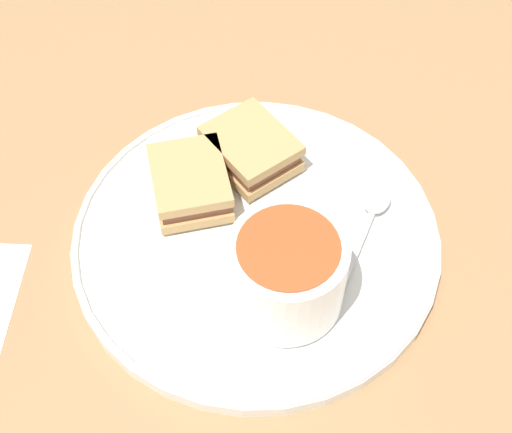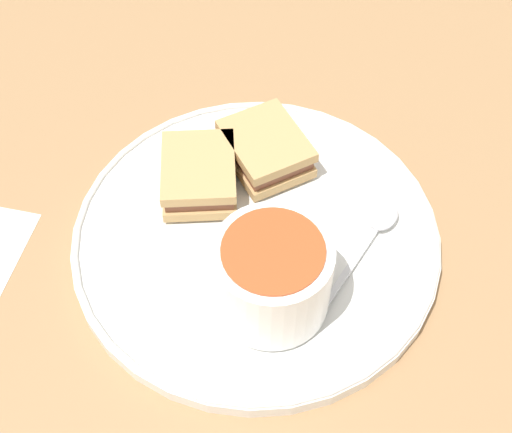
{
  "view_description": "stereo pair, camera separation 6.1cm",
  "coord_description": "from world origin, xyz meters",
  "px_view_note": "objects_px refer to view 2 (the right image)",
  "views": [
    {
      "loc": [
        -0.36,
        0.05,
        0.53
      ],
      "look_at": [
        0.0,
        0.0,
        0.04
      ],
      "focal_mm": 50.0,
      "sensor_mm": 36.0,
      "label": 1
    },
    {
      "loc": [
        -0.36,
        -0.01,
        0.53
      ],
      "look_at": [
        0.0,
        0.0,
        0.04
      ],
      "focal_mm": 50.0,
      "sensor_mm": 36.0,
      "label": 2
    }
  ],
  "objects_px": {
    "soup_bowl": "(272,276)",
    "spoon": "(378,224)",
    "sandwich_half_near": "(266,149)",
    "sandwich_half_far": "(199,175)"
  },
  "relations": [
    {
      "from": "sandwich_half_near",
      "to": "sandwich_half_far",
      "type": "relative_size",
      "value": 1.19
    },
    {
      "from": "sandwich_half_far",
      "to": "sandwich_half_near",
      "type": "bearing_deg",
      "value": -60.9
    },
    {
      "from": "soup_bowl",
      "to": "sandwich_half_far",
      "type": "xyz_separation_m",
      "value": [
        0.12,
        0.07,
        -0.02
      ]
    },
    {
      "from": "soup_bowl",
      "to": "sandwich_half_near",
      "type": "relative_size",
      "value": 0.92
    },
    {
      "from": "spoon",
      "to": "sandwich_half_far",
      "type": "relative_size",
      "value": 1.32
    },
    {
      "from": "spoon",
      "to": "sandwich_half_near",
      "type": "height_order",
      "value": "sandwich_half_near"
    },
    {
      "from": "soup_bowl",
      "to": "sandwich_half_far",
      "type": "height_order",
      "value": "soup_bowl"
    },
    {
      "from": "soup_bowl",
      "to": "sandwich_half_far",
      "type": "distance_m",
      "value": 0.14
    },
    {
      "from": "sandwich_half_near",
      "to": "soup_bowl",
      "type": "bearing_deg",
      "value": -176.78
    },
    {
      "from": "soup_bowl",
      "to": "spoon",
      "type": "relative_size",
      "value": 0.83
    }
  ]
}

